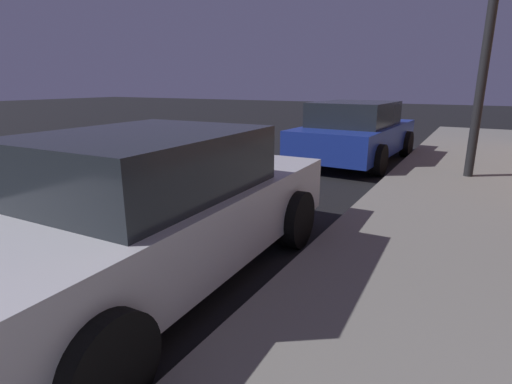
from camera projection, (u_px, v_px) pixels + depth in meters
name	position (u px, v px, depth m)	size (l,w,h in m)	color
car_silver	(149.00, 210.00, 3.69)	(2.19, 4.54, 1.43)	#B7B7BF
car_blue	(355.00, 132.00, 9.43)	(2.22, 4.30, 1.43)	navy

